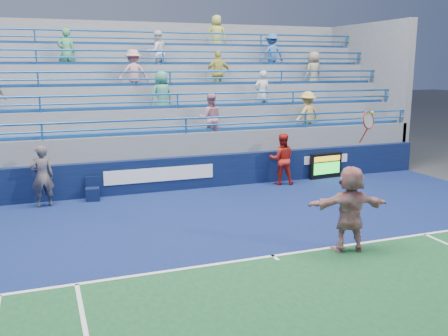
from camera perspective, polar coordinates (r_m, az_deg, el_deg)
name	(u,v)px	position (r m, az deg, el deg)	size (l,w,h in m)	color
ground	(273,257)	(11.02, 5.63, -10.07)	(120.00, 120.00, 0.00)	#333538
sponsor_wall	(188,173)	(16.70, -4.08, -0.54)	(18.00, 0.32, 1.10)	#0A1137
bleacher_stand	(162,130)	(20.13, -7.15, 4.36)	(18.00, 5.60, 6.13)	slate
serve_speed_board	(326,166)	(18.60, 11.54, 0.25)	(1.35, 0.28, 0.93)	black
judge_chair	(93,193)	(15.79, -14.78, -2.81)	(0.46, 0.46, 0.72)	#0B1639
tennis_player	(350,209)	(11.35, 14.20, -4.52)	(1.88, 0.97, 3.12)	silver
line_judge	(42,176)	(15.37, -20.07, -0.92)	(0.67, 0.44, 1.83)	#141E39
ball_girl	(282,159)	(17.34, 6.62, 1.02)	(0.87, 0.68, 1.79)	#B41E14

